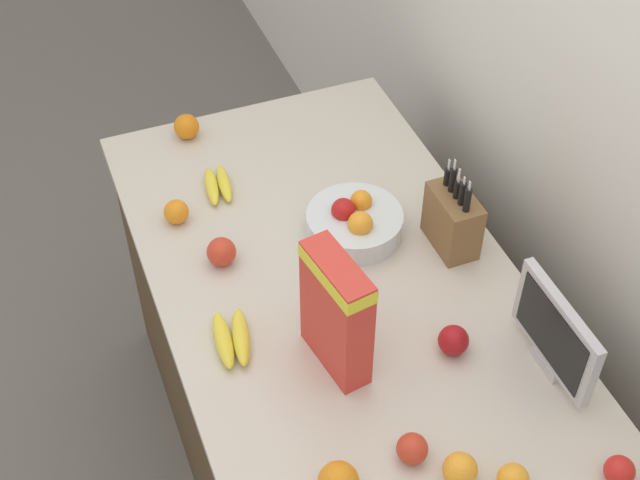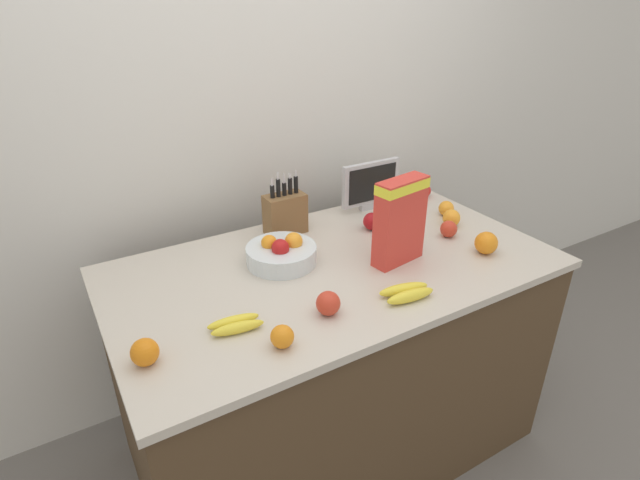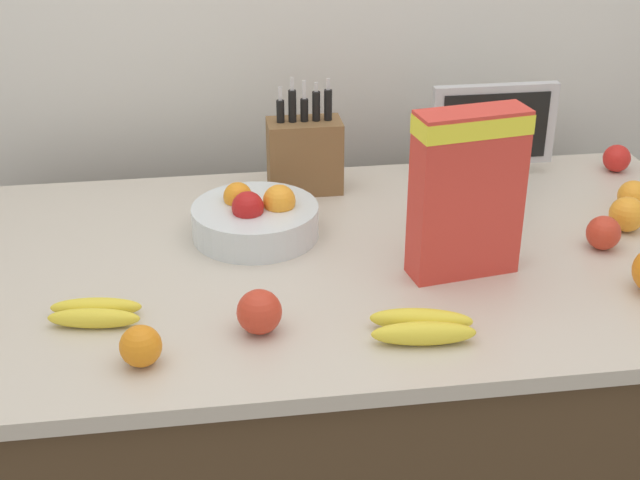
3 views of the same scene
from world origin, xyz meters
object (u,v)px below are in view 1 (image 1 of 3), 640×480
Objects in this scene: orange_front_center at (176,212)px; banana_bunch_right at (232,338)px; apple_rear at (619,471)px; apple_by_knife_block at (221,252)px; small_monitor at (555,334)px; apple_middle at (453,340)px; orange_mid_left at (513,479)px; cereal_box at (336,310)px; fruit_bowl at (355,222)px; orange_front_left at (187,127)px; banana_bunch_left at (218,185)px; knife_block at (453,220)px; apple_rightmost at (412,449)px; orange_near_bowl at (460,469)px.

banana_bunch_right is at bearing 1.66° from orange_front_center.
banana_bunch_right is at bearing -134.75° from apple_rear.
small_monitor is at bearing 45.36° from apple_by_knife_block.
apple_middle is 0.38m from orange_mid_left.
cereal_box is 1.73× the size of banana_bunch_right.
fruit_bowl is 0.65m from orange_front_left.
orange_mid_left is at bearing 36.54° from banana_bunch_right.
banana_bunch_left is at bearing -156.47° from apple_rear.
fruit_bowl reaches higher than banana_bunch_left.
orange_front_center is (-1.05, -0.45, 0.00)m from orange_mid_left.
apple_by_knife_block is at bearing -14.53° from banana_bunch_left.
cereal_box is 4.90× the size of apple_rear.
banana_bunch_right is 0.28m from apple_by_knife_block.
fruit_bowl is (-0.13, -0.22, -0.05)m from knife_block.
apple_by_knife_block reaches higher than orange_mid_left.
apple_by_knife_block is 1.14× the size of orange_mid_left.
apple_rear is at bearing 61.82° from apple_rightmost.
apple_rightmost and orange_front_center have the same top height.
fruit_bowl is at bearing 28.56° from orange_front_left.
knife_block is 0.26m from fruit_bowl.
cereal_box is 0.34m from apple_rightmost.
banana_bunch_left is 0.29m from apple_by_knife_block.
orange_mid_left is (1.14, 0.30, 0.02)m from banana_bunch_left.
small_monitor is 4.35× the size of orange_mid_left.
apple_rightmost is at bearing -43.40° from apple_middle.
orange_front_center reaches higher than apple_rear.
apple_middle and orange_near_bowl have the same top height.
banana_bunch_left is at bearing -154.97° from apple_middle.
orange_mid_left is at bearing 14.92° from banana_bunch_left.
banana_bunch_right is at bearing -116.51° from small_monitor.
banana_bunch_right is at bearing -143.46° from orange_mid_left.
orange_front_center is at bearing -157.02° from orange_mid_left.
orange_mid_left is at bearing -8.16° from apple_middle.
orange_near_bowl is at bearing 19.55° from orange_front_center.
apple_rightmost is (0.99, 0.14, 0.02)m from banana_bunch_left.
small_monitor is 4.00× the size of apple_middle.
banana_bunch_right is (-0.33, -0.67, -0.10)m from small_monitor.
fruit_bowl is at bearing 120.40° from banana_bunch_right.
apple_rear is (0.76, 0.01, -0.06)m from knife_block.
orange_near_bowl is at bearing -111.33° from apple_rear.
knife_block is 0.71m from orange_near_bowl.
apple_rear is at bearing 73.99° from orange_mid_left.
apple_by_knife_block is 1.04× the size of orange_near_bowl.
orange_mid_left is (0.58, 0.43, 0.01)m from banana_bunch_right.
orange_mid_left is (0.45, 0.22, -0.14)m from cereal_box.
apple_rightmost is 1.27m from orange_front_left.
cereal_box is at bearing -139.75° from apple_rear.
banana_bunch_right is 0.83m from orange_front_left.
orange_front_left is at bearing -172.96° from apple_rightmost.
fruit_bowl is 0.46m from apple_middle.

